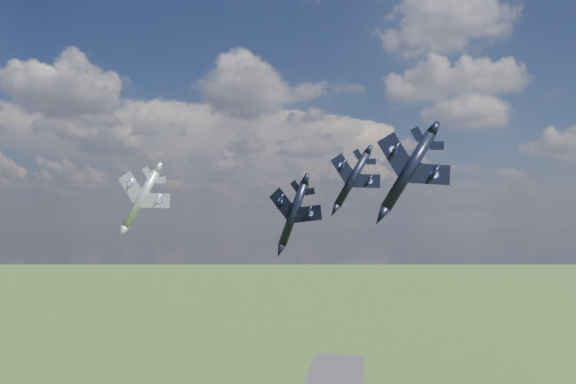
% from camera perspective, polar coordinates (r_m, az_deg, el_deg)
% --- Properties ---
extents(jet_lead_navy, '(14.21, 16.51, 6.41)m').
position_cam_1_polar(jet_lead_navy, '(87.01, 0.52, -2.28)').
color(jet_lead_navy, black).
extents(jet_right_navy, '(11.55, 15.15, 7.84)m').
position_cam_1_polar(jet_right_navy, '(67.77, 12.12, 2.09)').
color(jet_right_navy, black).
extents(jet_high_navy, '(11.09, 14.92, 7.79)m').
position_cam_1_polar(jet_high_navy, '(100.28, 6.53, 1.28)').
color(jet_high_navy, black).
extents(jet_left_silver, '(12.26, 16.24, 8.27)m').
position_cam_1_polar(jet_left_silver, '(103.94, -14.72, -0.69)').
color(jet_left_silver, '#9899A2').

